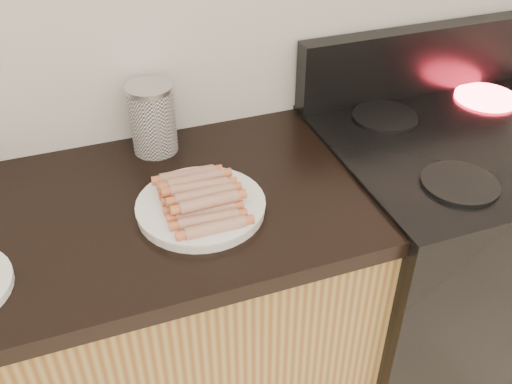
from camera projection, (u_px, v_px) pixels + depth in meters
name	position (u px, v px, depth m)	size (l,w,h in m)	color
stove	(441.00, 263.00, 1.77)	(0.76, 0.65, 0.91)	black
stove_panel	(420.00, 60.00, 1.66)	(0.76, 0.06, 0.20)	black
burner_near_left	(460.00, 183.00, 1.32)	(0.18, 0.18, 0.01)	black
burner_far_left	(385.00, 117.00, 1.58)	(0.18, 0.18, 0.01)	black
burner_far_right	(486.00, 97.00, 1.68)	(0.18, 0.18, 0.01)	#FF1E2D
main_plate	(201.00, 208.00, 1.26)	(0.28, 0.28, 0.02)	white
hotdog_pile	(200.00, 197.00, 1.24)	(0.13, 0.24, 0.05)	maroon
canister	(153.00, 118.00, 1.42)	(0.12, 0.12, 0.18)	white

